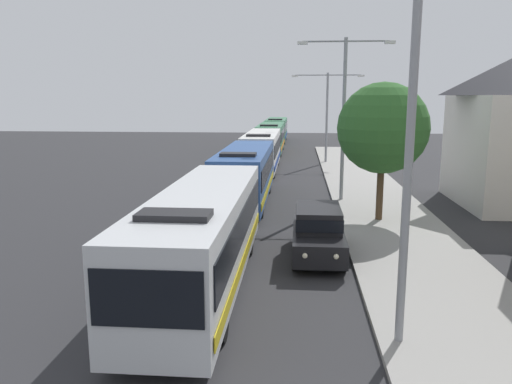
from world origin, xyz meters
TOP-DOWN VIEW (x-y plane):
  - bus_lead at (-1.30, 10.99)m, footprint 2.58×11.82m
  - bus_second_in_line at (-1.30, 23.57)m, footprint 2.58×11.15m
  - bus_middle at (-1.30, 36.31)m, footprint 2.58×12.09m
  - bus_fourth_in_line at (-1.30, 49.41)m, footprint 2.58×12.21m
  - bus_rear at (-1.30, 62.71)m, footprint 2.58×11.71m
  - white_suv at (2.40, 14.17)m, footprint 1.86×4.69m
  - streetlamp_near at (4.10, 7.49)m, footprint 6.10×0.28m
  - streetlamp_mid at (4.10, 24.42)m, footprint 5.23×0.28m
  - streetlamp_far at (4.10, 41.34)m, footprint 6.31×0.28m
  - roadside_tree at (5.50, 19.73)m, footprint 4.22×4.22m

SIDE VIEW (x-z plane):
  - white_suv at x=2.40m, z-range 0.08..1.98m
  - bus_second_in_line at x=-1.30m, z-range 0.09..3.30m
  - bus_rear at x=-1.30m, z-range 0.09..3.30m
  - bus_lead at x=-1.30m, z-range 0.09..3.30m
  - bus_middle at x=-1.30m, z-range 0.09..3.30m
  - bus_fourth_in_line at x=-1.30m, z-range 0.09..3.30m
  - roadside_tree at x=5.50m, z-range 1.25..7.69m
  - streetlamp_far at x=4.10m, z-range 1.09..8.92m
  - streetlamp_near at x=4.10m, z-range 1.10..9.45m
  - streetlamp_mid at x=4.10m, z-range 1.05..9.96m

